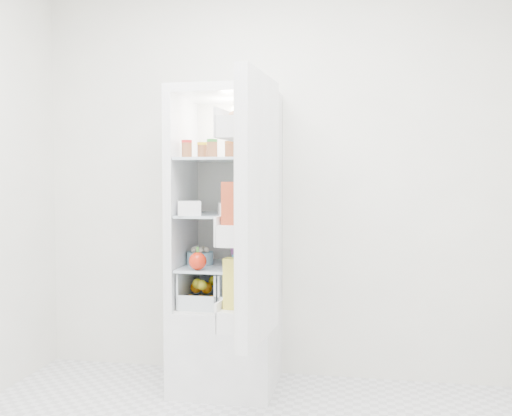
% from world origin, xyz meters
% --- Properties ---
extents(room_walls, '(3.02, 3.02, 2.61)m').
position_xyz_m(room_walls, '(0.00, 0.00, 1.59)').
color(room_walls, white).
rests_on(room_walls, ground).
extents(refrigerator, '(0.60, 0.60, 1.80)m').
position_xyz_m(refrigerator, '(-0.20, 1.25, 0.67)').
color(refrigerator, silver).
rests_on(refrigerator, ground).
extents(shelf_low, '(0.49, 0.53, 0.01)m').
position_xyz_m(shelf_low, '(-0.20, 1.19, 0.74)').
color(shelf_low, silver).
rests_on(shelf_low, refrigerator).
extents(shelf_mid, '(0.49, 0.53, 0.02)m').
position_xyz_m(shelf_mid, '(-0.20, 1.19, 1.05)').
color(shelf_mid, silver).
rests_on(shelf_mid, refrigerator).
extents(shelf_top, '(0.49, 0.53, 0.02)m').
position_xyz_m(shelf_top, '(-0.20, 1.19, 1.38)').
color(shelf_top, silver).
rests_on(shelf_top, refrigerator).
extents(crisper_left, '(0.23, 0.46, 0.22)m').
position_xyz_m(crisper_left, '(-0.32, 1.19, 0.61)').
color(crisper_left, silver).
rests_on(crisper_left, refrigerator).
extents(crisper_right, '(0.23, 0.46, 0.22)m').
position_xyz_m(crisper_right, '(-0.08, 1.19, 0.61)').
color(crisper_right, silver).
rests_on(crisper_right, refrigerator).
extents(condiment_jars, '(0.38, 0.16, 0.08)m').
position_xyz_m(condiment_jars, '(-0.24, 1.07, 1.43)').
color(condiment_jars, '#B21919').
rests_on(condiment_jars, shelf_top).
extents(squeeze_bottle, '(0.07, 0.07, 0.20)m').
position_xyz_m(squeeze_bottle, '(0.01, 1.21, 1.49)').
color(squeeze_bottle, silver).
rests_on(squeeze_bottle, shelf_top).
extents(tub_white, '(0.17, 0.17, 0.08)m').
position_xyz_m(tub_white, '(-0.37, 0.99, 1.10)').
color(tub_white, white).
rests_on(tub_white, shelf_mid).
extents(tub_cream, '(0.15, 0.15, 0.07)m').
position_xyz_m(tub_cream, '(-0.16, 1.09, 1.09)').
color(tub_cream, white).
rests_on(tub_cream, shelf_mid).
extents(tin_red, '(0.09, 0.09, 0.05)m').
position_xyz_m(tin_red, '(-0.01, 1.14, 1.08)').
color(tin_red, '#B83C1B').
rests_on(tin_red, shelf_mid).
extents(tub_green, '(0.13, 0.16, 0.08)m').
position_xyz_m(tub_green, '(-0.09, 1.37, 1.10)').
color(tub_green, '#3B8241').
rests_on(tub_green, shelf_mid).
extents(red_cabbage, '(0.19, 0.19, 0.19)m').
position_xyz_m(red_cabbage, '(-0.07, 1.17, 0.84)').
color(red_cabbage, '#591E58').
rests_on(red_cabbage, shelf_low).
extents(bell_pepper, '(0.10, 0.10, 0.10)m').
position_xyz_m(bell_pepper, '(-0.31, 0.97, 0.80)').
color(bell_pepper, red).
rests_on(bell_pepper, shelf_low).
extents(mushroom_bowl, '(0.20, 0.20, 0.07)m').
position_xyz_m(mushroom_bowl, '(-0.36, 1.20, 0.78)').
color(mushroom_bowl, '#85B4C7').
rests_on(mushroom_bowl, shelf_low).
extents(salad_bag, '(0.10, 0.10, 0.10)m').
position_xyz_m(salad_bag, '(-0.02, 1.08, 0.80)').
color(salad_bag, '#BACD9A').
rests_on(salad_bag, shelf_low).
extents(citrus_pile, '(0.20, 0.24, 0.16)m').
position_xyz_m(citrus_pile, '(-0.33, 1.12, 0.59)').
color(citrus_pile, orange).
rests_on(citrus_pile, refrigerator).
extents(veg_pile, '(0.16, 0.30, 0.10)m').
position_xyz_m(veg_pile, '(-0.07, 1.18, 0.56)').
color(veg_pile, '#184918').
rests_on(veg_pile, refrigerator).
extents(fridge_door, '(0.22, 0.60, 1.30)m').
position_xyz_m(fridge_door, '(0.08, 0.61, 1.09)').
color(fridge_door, silver).
rests_on(fridge_door, refrigerator).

